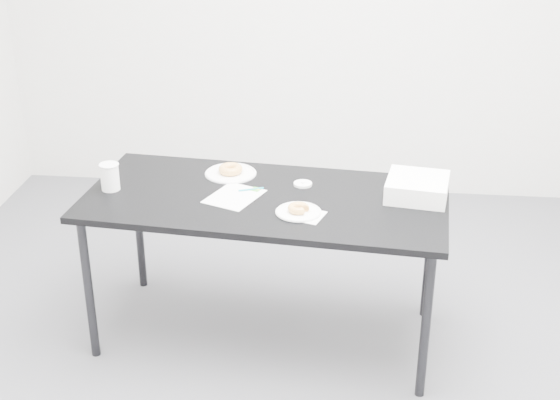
# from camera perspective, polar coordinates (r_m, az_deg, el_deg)

# --- Properties ---
(floor) EXTENTS (4.00, 4.00, 0.00)m
(floor) POSITION_cam_1_polar(r_m,az_deg,el_deg) (3.75, -0.48, -11.52)
(floor) COLOR #525258
(floor) RESTS_ON ground
(table) EXTENTS (1.70, 0.91, 0.75)m
(table) POSITION_cam_1_polar(r_m,az_deg,el_deg) (3.57, -1.07, -0.56)
(table) COLOR black
(table) RESTS_ON floor
(scorecard) EXTENTS (0.28, 0.31, 0.00)m
(scorecard) POSITION_cam_1_polar(r_m,az_deg,el_deg) (3.55, -3.36, 0.27)
(scorecard) COLOR white
(scorecard) RESTS_ON table
(logo_patch) EXTENTS (0.05, 0.05, 0.00)m
(logo_patch) POSITION_cam_1_polar(r_m,az_deg,el_deg) (3.61, -1.78, 0.79)
(logo_patch) COLOR green
(logo_patch) RESTS_ON scorecard
(pen) EXTENTS (0.11, 0.05, 0.01)m
(pen) POSITION_cam_1_polar(r_m,az_deg,el_deg) (3.60, -2.13, 0.79)
(pen) COLOR #0E899C
(pen) RESTS_ON scorecard
(napkin) EXTENTS (0.18, 0.18, 0.00)m
(napkin) POSITION_cam_1_polar(r_m,az_deg,el_deg) (3.37, 1.97, -1.14)
(napkin) COLOR white
(napkin) RESTS_ON table
(plate_near) EXTENTS (0.20, 0.20, 0.01)m
(plate_near) POSITION_cam_1_polar(r_m,az_deg,el_deg) (3.39, 1.36, -0.88)
(plate_near) COLOR white
(plate_near) RESTS_ON napkin
(donut_near) EXTENTS (0.13, 0.13, 0.03)m
(donut_near) POSITION_cam_1_polar(r_m,az_deg,el_deg) (3.38, 1.36, -0.60)
(donut_near) COLOR #CC8E40
(donut_near) RESTS_ON plate_near
(plate_far) EXTENTS (0.25, 0.25, 0.01)m
(plate_far) POSITION_cam_1_polar(r_m,az_deg,el_deg) (3.79, -3.63, 1.95)
(plate_far) COLOR white
(plate_far) RESTS_ON table
(donut_far) EXTENTS (0.15, 0.15, 0.04)m
(donut_far) POSITION_cam_1_polar(r_m,az_deg,el_deg) (3.78, -3.64, 2.27)
(donut_far) COLOR #CC8E40
(donut_far) RESTS_ON plate_far
(coffee_cup) EXTENTS (0.08, 0.08, 0.13)m
(coffee_cup) POSITION_cam_1_polar(r_m,az_deg,el_deg) (3.67, -12.34, 1.67)
(coffee_cup) COLOR white
(coffee_cup) RESTS_ON table
(cup_lid) EXTENTS (0.09, 0.09, 0.01)m
(cup_lid) POSITION_cam_1_polar(r_m,az_deg,el_deg) (3.66, 1.68, 1.18)
(cup_lid) COLOR white
(cup_lid) RESTS_ON table
(bakery_box) EXTENTS (0.31, 0.31, 0.09)m
(bakery_box) POSITION_cam_1_polar(r_m,az_deg,el_deg) (3.58, 10.01, 0.91)
(bakery_box) COLOR white
(bakery_box) RESTS_ON table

